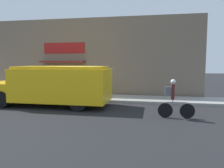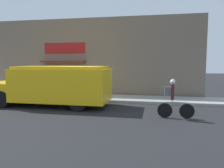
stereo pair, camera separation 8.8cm
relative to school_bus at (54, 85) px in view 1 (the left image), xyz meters
The scene contains 6 objects.
ground_plane 1.97m from the school_bus, 64.46° to the left, with size 70.00×70.00×0.00m, color #232326.
sidewalk 2.88m from the school_bus, 74.86° to the left, with size 28.00×2.25×0.14m.
storefront 4.34m from the school_bus, 80.56° to the left, with size 15.31×0.85×5.32m.
school_bus is the anchor object (origin of this frame).
cyclist 6.19m from the school_bus, 12.78° to the right, with size 1.51×0.21×1.62m.
trash_bin 3.48m from the school_bus, 70.85° to the left, with size 0.54×0.54×0.94m.
Camera 1 is at (4.54, -12.12, 2.34)m, focal length 35.00 mm.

